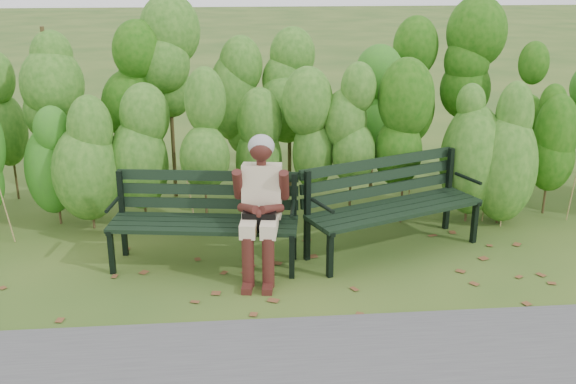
{
  "coord_description": "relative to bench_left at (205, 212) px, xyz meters",
  "views": [
    {
      "loc": [
        -0.59,
        -6.22,
        3.05
      ],
      "look_at": [
        0.0,
        0.35,
        0.75
      ],
      "focal_mm": 42.0,
      "sensor_mm": 36.0,
      "label": 1
    }
  ],
  "objects": [
    {
      "name": "leaf_litter",
      "position": [
        0.66,
        -0.33,
        -0.56
      ],
      "size": [
        5.31,
        2.01,
        0.01
      ],
      "color": "brown",
      "rests_on": "ground"
    },
    {
      "name": "seated_woman",
      "position": [
        0.56,
        -0.28,
        0.23
      ],
      "size": [
        0.58,
        0.86,
        1.41
      ],
      "color": "beige",
      "rests_on": "ground"
    },
    {
      "name": "bench_left",
      "position": [
        0.0,
        0.0,
        0.0
      ],
      "size": [
        1.98,
        0.89,
        0.96
      ],
      "color": "black",
      "rests_on": "ground"
    },
    {
      "name": "ground",
      "position": [
        0.86,
        -0.33,
        -0.56
      ],
      "size": [
        80.0,
        80.0,
        0.0
      ],
      "primitive_type": "plane",
      "color": "#2A4D19"
    },
    {
      "name": "hedge_band",
      "position": [
        0.86,
        1.53,
        0.69
      ],
      "size": [
        11.04,
        1.67,
        2.42
      ],
      "color": "#47381E",
      "rests_on": "ground"
    },
    {
      "name": "bench_right",
      "position": [
        1.98,
        0.21,
        0.02
      ],
      "size": [
        2.07,
        1.34,
        0.99
      ],
      "color": "black",
      "rests_on": "ground"
    }
  ]
}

